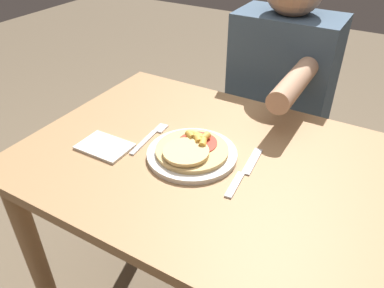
{
  "coord_description": "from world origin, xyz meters",
  "views": [
    {
      "loc": [
        0.39,
        -0.73,
        1.36
      ],
      "look_at": [
        -0.02,
        -0.02,
        0.8
      ],
      "focal_mm": 35.0,
      "sensor_mm": 36.0,
      "label": 1
    }
  ],
  "objects_px": {
    "knife": "(244,172)",
    "plate": "(192,154)",
    "dining_table": "(202,194)",
    "pizza": "(192,149)",
    "person_diner": "(280,92)",
    "fork": "(151,136)"
  },
  "relations": [
    {
      "from": "plate",
      "to": "fork",
      "type": "relative_size",
      "value": 1.38
    },
    {
      "from": "pizza",
      "to": "knife",
      "type": "xyz_separation_m",
      "value": [
        0.15,
        0.01,
        -0.02
      ]
    },
    {
      "from": "plate",
      "to": "fork",
      "type": "distance_m",
      "value": 0.15
    },
    {
      "from": "plate",
      "to": "pizza",
      "type": "bearing_deg",
      "value": -88.66
    },
    {
      "from": "dining_table",
      "to": "plate",
      "type": "xyz_separation_m",
      "value": [
        -0.02,
        -0.02,
        0.15
      ]
    },
    {
      "from": "fork",
      "to": "knife",
      "type": "distance_m",
      "value": 0.3
    },
    {
      "from": "dining_table",
      "to": "pizza",
      "type": "xyz_separation_m",
      "value": [
        -0.02,
        -0.02,
        0.17
      ]
    },
    {
      "from": "dining_table",
      "to": "person_diner",
      "type": "height_order",
      "value": "person_diner"
    },
    {
      "from": "fork",
      "to": "knife",
      "type": "bearing_deg",
      "value": -3.33
    },
    {
      "from": "knife",
      "to": "fork",
      "type": "bearing_deg",
      "value": 176.67
    },
    {
      "from": "plate",
      "to": "person_diner",
      "type": "bearing_deg",
      "value": 85.72
    },
    {
      "from": "plate",
      "to": "dining_table",
      "type": "bearing_deg",
      "value": 42.69
    },
    {
      "from": "pizza",
      "to": "fork",
      "type": "bearing_deg",
      "value": 171.26
    },
    {
      "from": "fork",
      "to": "plate",
      "type": "bearing_deg",
      "value": -8.09
    },
    {
      "from": "plate",
      "to": "fork",
      "type": "xyz_separation_m",
      "value": [
        -0.15,
        0.02,
        -0.0
      ]
    },
    {
      "from": "knife",
      "to": "plate",
      "type": "bearing_deg",
      "value": -178.53
    },
    {
      "from": "plate",
      "to": "pizza",
      "type": "distance_m",
      "value": 0.02
    },
    {
      "from": "knife",
      "to": "person_diner",
      "type": "bearing_deg",
      "value": 99.95
    },
    {
      "from": "dining_table",
      "to": "pizza",
      "type": "bearing_deg",
      "value": -134.86
    },
    {
      "from": "pizza",
      "to": "knife",
      "type": "height_order",
      "value": "pizza"
    },
    {
      "from": "pizza",
      "to": "fork",
      "type": "height_order",
      "value": "pizza"
    },
    {
      "from": "fork",
      "to": "person_diner",
      "type": "height_order",
      "value": "person_diner"
    }
  ]
}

